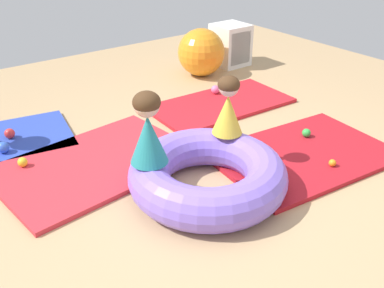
% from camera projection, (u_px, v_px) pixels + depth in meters
% --- Properties ---
extents(ground_plane, '(8.00, 8.00, 0.00)m').
position_uv_depth(ground_plane, '(220.00, 185.00, 3.56)').
color(ground_plane, tan).
extents(gym_mat_front, '(1.73, 1.26, 0.04)m').
position_uv_depth(gym_mat_front, '(95.00, 163.00, 3.82)').
color(gym_mat_front, red).
rests_on(gym_mat_front, ground).
extents(gym_mat_far_left, '(1.60, 0.88, 0.04)m').
position_uv_depth(gym_mat_far_left, '(221.00, 104.00, 4.96)').
color(gym_mat_far_left, red).
rests_on(gym_mat_far_left, ground).
extents(gym_mat_near_right, '(1.65, 1.21, 0.04)m').
position_uv_depth(gym_mat_near_right, '(303.00, 155.00, 3.96)').
color(gym_mat_near_right, '#B21923').
rests_on(gym_mat_near_right, ground).
extents(inflatable_cushion, '(1.22, 1.22, 0.32)m').
position_uv_depth(inflatable_cushion, '(208.00, 175.00, 3.40)').
color(inflatable_cushion, '#8466E0').
rests_on(inflatable_cushion, ground).
extents(child_in_yellow, '(0.34, 0.34, 0.49)m').
position_uv_depth(child_in_yellow, '(228.00, 106.00, 3.56)').
color(child_in_yellow, yellow).
rests_on(child_in_yellow, inflatable_cushion).
extents(child_in_teal, '(0.39, 0.39, 0.55)m').
position_uv_depth(child_in_teal, '(148.00, 129.00, 3.14)').
color(child_in_teal, teal).
rests_on(child_in_teal, inflatable_cushion).
extents(play_ball_green, '(0.08, 0.08, 0.08)m').
position_uv_depth(play_ball_green, '(306.00, 133.00, 4.20)').
color(play_ball_green, green).
rests_on(play_ball_green, gym_mat_near_right).
extents(play_ball_orange, '(0.06, 0.06, 0.06)m').
position_uv_depth(play_ball_orange, '(332.00, 163.00, 3.73)').
color(play_ball_orange, orange).
rests_on(play_ball_orange, gym_mat_near_right).
extents(play_ball_blue, '(0.10, 0.10, 0.10)m').
position_uv_depth(play_ball_blue, '(3.00, 147.00, 3.92)').
color(play_ball_blue, blue).
rests_on(play_ball_blue, gym_mat_center_rear).
extents(play_ball_yellow, '(0.08, 0.08, 0.08)m').
position_uv_depth(play_ball_yellow, '(23.00, 162.00, 3.72)').
color(play_ball_yellow, yellow).
rests_on(play_ball_yellow, gym_mat_front).
extents(play_ball_red, '(0.10, 0.10, 0.10)m').
position_uv_depth(play_ball_red, '(10.00, 134.00, 4.17)').
color(play_ball_red, red).
rests_on(play_ball_red, gym_mat_center_rear).
extents(play_ball_pink, '(0.10, 0.10, 0.10)m').
position_uv_depth(play_ball_pink, '(215.00, 90.00, 5.16)').
color(play_ball_pink, pink).
rests_on(play_ball_pink, gym_mat_far_left).
extents(exercise_ball_large, '(0.61, 0.61, 0.61)m').
position_uv_depth(exercise_ball_large, '(201.00, 52.00, 5.73)').
color(exercise_ball_large, orange).
rests_on(exercise_ball_large, ground).
extents(storage_cube, '(0.44, 0.44, 0.56)m').
position_uv_depth(storage_cube, '(231.00, 45.00, 6.12)').
color(storage_cube, white).
rests_on(storage_cube, ground).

